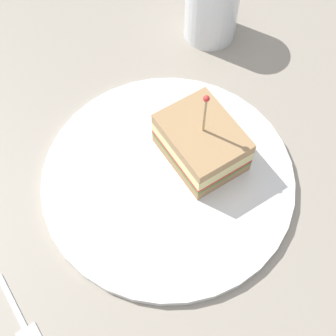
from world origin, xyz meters
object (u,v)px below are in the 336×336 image
Objects in this scene: fork at (27,332)px; sandwich_half_center at (201,143)px; plate at (168,178)px; drink_glass at (211,11)px.

sandwich_half_center is at bearing -71.78° from fork.
sandwich_half_center is 0.97× the size of fork.
fork is at bearing 110.54° from plate.
fork is (-7.90, 21.09, -0.33)cm from plate.
plate is 24.85cm from drink_glass.
plate is 22.52cm from fork.
drink_glass is 0.80× the size of fork.
sandwich_half_center is 1.22× the size of drink_glass.
fork is (-8.53, 25.93, -3.50)cm from sandwich_half_center.
plate reaches higher than fork.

